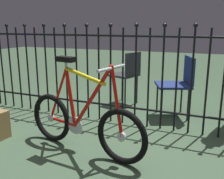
{
  "coord_description": "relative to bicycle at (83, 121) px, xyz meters",
  "views": [
    {
      "loc": [
        0.91,
        -2.26,
        1.21
      ],
      "look_at": [
        -0.14,
        0.21,
        0.55
      ],
      "focal_mm": 41.81,
      "sensor_mm": 36.0,
      "label": 1
    }
  ],
  "objects": [
    {
      "name": "iron_fence",
      "position": [
        0.22,
        0.87,
        0.34
      ],
      "size": [
        4.7,
        0.07,
        1.3
      ],
      "color": "black",
      "rests_on": "ground"
    },
    {
      "name": "bicycle",
      "position": [
        0.0,
        0.0,
        0.0
      ],
      "size": [
        1.38,
        0.41,
        0.92
      ],
      "color": "black",
      "rests_on": "ground"
    },
    {
      "name": "chair_navy",
      "position": [
        0.68,
        1.4,
        0.19
      ],
      "size": [
        0.56,
        0.56,
        0.82
      ],
      "color": "black",
      "rests_on": "ground"
    },
    {
      "name": "chair_charcoal",
      "position": [
        -0.14,
        1.65,
        0.2
      ],
      "size": [
        0.47,
        0.47,
        0.82
      ],
      "color": "black",
      "rests_on": "ground"
    },
    {
      "name": "ground_plane",
      "position": [
        0.28,
        0.19,
        -0.31
      ],
      "size": [
        20.0,
        20.0,
        0.0
      ],
      "primitive_type": "plane",
      "color": "#3D543B"
    }
  ]
}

